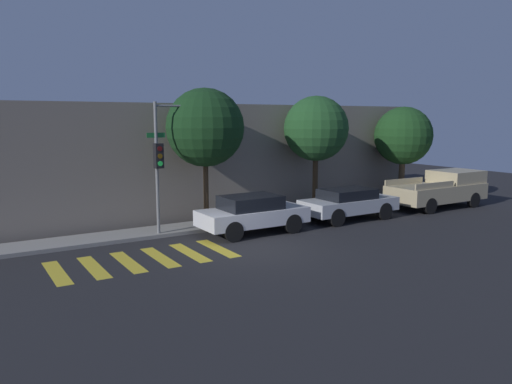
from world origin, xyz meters
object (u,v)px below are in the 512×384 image
object	(u,v)px
traffic_light_pole	(170,147)
pickup_truck	(441,189)
sedan_middle	(348,203)
tree_near_corner	(205,128)
sedan_near_corner	(252,213)
tree_far_end	(403,136)
tree_midblock	(316,129)

from	to	relation	value
traffic_light_pole	pickup_truck	bearing A→B (deg)	-5.27
sedan_middle	tree_near_corner	bearing A→B (deg)	163.62
tree_near_corner	sedan_near_corner	bearing A→B (deg)	-58.07
tree_far_end	sedan_near_corner	bearing A→B (deg)	-170.09
sedan_middle	tree_far_end	bearing A→B (deg)	18.74
pickup_truck	tree_midblock	xyz separation A→B (m)	(-6.54, 1.76, 3.00)
tree_near_corner	tree_midblock	xyz separation A→B (m)	(5.53, 0.00, -0.11)
pickup_truck	tree_near_corner	size ratio (longest dim) A/B	0.94
tree_near_corner	tree_midblock	distance (m)	5.53
sedan_middle	traffic_light_pole	bearing A→B (deg)	170.63
pickup_truck	tree_far_end	bearing A→B (deg)	116.77
tree_midblock	tree_far_end	bearing A→B (deg)	0.00
sedan_near_corner	tree_far_end	size ratio (longest dim) A/B	0.85
traffic_light_pole	sedan_middle	xyz separation A→B (m)	(7.68, -1.27, -2.60)
traffic_light_pole	pickup_truck	xyz separation A→B (m)	(13.77, -1.27, -2.43)
traffic_light_pole	sedan_middle	size ratio (longest dim) A/B	1.14
traffic_light_pole	sedan_near_corner	bearing A→B (deg)	-24.44
traffic_light_pole	tree_far_end	size ratio (longest dim) A/B	1.00
pickup_truck	tree_near_corner	xyz separation A→B (m)	(-12.07, 1.76, 3.10)
traffic_light_pole	tree_midblock	bearing A→B (deg)	3.90
sedan_middle	pickup_truck	world-z (taller)	pickup_truck
tree_midblock	tree_far_end	distance (m)	5.67
tree_midblock	tree_far_end	xyz separation A→B (m)	(5.66, 0.00, -0.43)
sedan_middle	sedan_near_corner	bearing A→B (deg)	180.00
traffic_light_pole	sedan_near_corner	size ratio (longest dim) A/B	1.19
traffic_light_pole	tree_far_end	distance (m)	12.89
sedan_middle	tree_midblock	distance (m)	3.65
tree_far_end	tree_midblock	bearing A→B (deg)	180.00
traffic_light_pole	tree_midblock	world-z (taller)	tree_midblock
tree_near_corner	tree_midblock	bearing A→B (deg)	0.00
tree_midblock	tree_far_end	size ratio (longest dim) A/B	1.08
traffic_light_pole	pickup_truck	size ratio (longest dim) A/B	0.96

